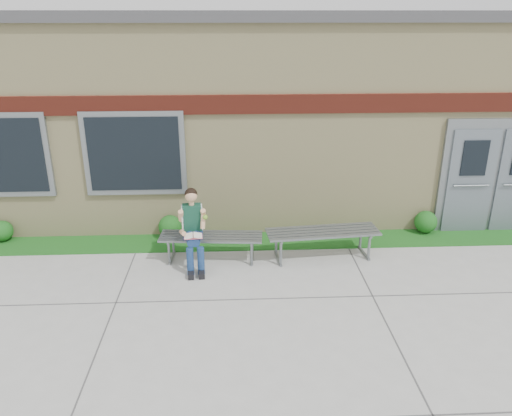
{
  "coord_description": "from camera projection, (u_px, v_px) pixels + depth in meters",
  "views": [
    {
      "loc": [
        -1.17,
        -6.2,
        4.15
      ],
      "look_at": [
        -0.78,
        1.7,
        1.06
      ],
      "focal_mm": 35.0,
      "sensor_mm": 36.0,
      "label": 1
    }
  ],
  "objects": [
    {
      "name": "ground",
      "position": [
        315.0,
        316.0,
        7.33
      ],
      "size": [
        80.0,
        80.0,
        0.0
      ],
      "primitive_type": "plane",
      "color": "#9E9E99",
      "rests_on": "ground"
    },
    {
      "name": "shrub_east",
      "position": [
        426.0,
        222.0,
        10.02
      ],
      "size": [
        0.45,
        0.45,
        0.45
      ],
      "primitive_type": "sphere",
      "color": "#134A15",
      "rests_on": "grass_strip"
    },
    {
      "name": "shrub_west",
      "position": [
        2.0,
        231.0,
        9.65
      ],
      "size": [
        0.4,
        0.4,
        0.4
      ],
      "primitive_type": "sphere",
      "color": "#134A15",
      "rests_on": "grass_strip"
    },
    {
      "name": "grass_strip",
      "position": [
        294.0,
        240.0,
        9.75
      ],
      "size": [
        16.0,
        0.8,
        0.02
      ],
      "primitive_type": "cube",
      "color": "#134A15",
      "rests_on": "ground"
    },
    {
      "name": "bench_left",
      "position": [
        211.0,
        241.0,
        8.89
      ],
      "size": [
        1.85,
        0.64,
        0.47
      ],
      "rotation": [
        0.0,
        0.0,
        -0.07
      ],
      "color": "slate",
      "rests_on": "ground"
    },
    {
      "name": "girl",
      "position": [
        193.0,
        227.0,
        8.55
      ],
      "size": [
        0.52,
        0.84,
        1.39
      ],
      "rotation": [
        0.0,
        0.0,
        0.09
      ],
      "color": "navy",
      "rests_on": "ground"
    },
    {
      "name": "bench_right",
      "position": [
        323.0,
        237.0,
        8.96
      ],
      "size": [
        2.06,
        0.75,
        0.52
      ],
      "rotation": [
        0.0,
        0.0,
        0.1
      ],
      "color": "slate",
      "rests_on": "ground"
    },
    {
      "name": "shrub_mid",
      "position": [
        170.0,
        227.0,
        9.79
      ],
      "size": [
        0.45,
        0.45,
        0.45
      ],
      "primitive_type": "sphere",
      "color": "#134A15",
      "rests_on": "grass_strip"
    },
    {
      "name": "school_building",
      "position": [
        279.0,
        103.0,
        12.14
      ],
      "size": [
        16.2,
        6.22,
        4.2
      ],
      "color": "beige",
      "rests_on": "ground"
    }
  ]
}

